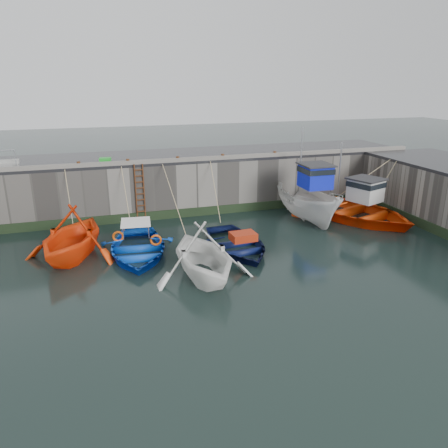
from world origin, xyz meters
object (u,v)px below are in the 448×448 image
object	(u,v)px
boat_near_blacktrim	(203,277)
boat_near_navy	(236,249)
boat_far_orange	(354,210)
bollard_b	(128,162)
bollard_a	(79,164)
boat_far_white	(309,202)
bollard_c	(178,159)
boat_near_white	(74,257)
bollard_d	(223,156)
ladder	(140,193)
bollard_e	(275,154)
boat_near_blue	(138,254)
fish_crate	(105,161)

from	to	relation	value
boat_near_blacktrim	boat_near_navy	distance (m)	3.29
boat_far_orange	boat_near_navy	bearing A→B (deg)	176.45
boat_near_blacktrim	bollard_b	bearing A→B (deg)	98.78
boat_near_navy	bollard_a	distance (m)	9.43
boat_far_white	bollard_c	distance (m)	7.65
boat_far_orange	boat_near_white	bearing A→B (deg)	163.57
boat_near_navy	bollard_d	xyz separation A→B (m)	(1.14, 5.79, 3.30)
ladder	boat_near_white	size ratio (longest dim) A/B	0.64
bollard_a	bollard_b	bearing A→B (deg)	0.00
bollard_d	bollard_e	distance (m)	3.20
ladder	bollard_c	bearing A→B (deg)	8.67
boat_near_blacktrim	bollard_e	distance (m)	11.02
bollard_e	boat_near_blacktrim	bearing A→B (deg)	-128.58
boat_near_white	boat_far_white	distance (m)	12.64
bollard_b	boat_far_orange	bearing A→B (deg)	-15.62
boat_far_orange	bollard_c	world-z (taller)	boat_far_orange
boat_near_navy	bollard_e	bearing A→B (deg)	50.43
boat_near_white	boat_far_orange	distance (m)	15.08
boat_near_navy	boat_far_white	bearing A→B (deg)	27.31
boat_near_blue	bollard_e	world-z (taller)	bollard_e
boat_near_navy	boat_far_orange	xyz separation A→B (m)	(7.85, 2.43, 0.48)
bollard_b	bollard_c	bearing A→B (deg)	0.00
boat_near_blacktrim	boat_far_orange	xyz separation A→B (m)	(10.07, 4.86, 0.48)
boat_near_blue	boat_far_white	size ratio (longest dim) A/B	0.87
boat_near_white	bollard_b	world-z (taller)	bollard_b
boat_near_blue	boat_far_white	distance (m)	10.07
boat_near_blacktrim	boat_near_navy	xyz separation A→B (m)	(2.22, 2.43, 0.00)
boat_far_white	boat_far_orange	xyz separation A→B (m)	(2.55, -0.63, -0.51)
boat_near_blue	boat_near_navy	xyz separation A→B (m)	(4.45, -0.73, 0.00)
fish_crate	bollard_a	xyz separation A→B (m)	(-1.36, -0.52, -0.02)
boat_near_navy	bollard_c	distance (m)	6.82
boat_near_white	boat_near_blacktrim	bearing A→B (deg)	-14.57
boat_far_white	fish_crate	size ratio (longest dim) A/B	10.01
boat_far_orange	bollard_a	xyz separation A→B (m)	(-14.51, 3.36, 2.82)
boat_near_blacktrim	boat_far_white	world-z (taller)	boat_far_white
boat_near_navy	bollard_c	bearing A→B (deg)	101.44
boat_near_navy	bollard_e	xyz separation A→B (m)	(4.34, 5.79, 3.30)
bollard_a	boat_near_blacktrim	bearing A→B (deg)	-61.62
ladder	bollard_d	xyz separation A→B (m)	(4.80, 0.34, 1.71)
boat_near_blue	boat_near_navy	distance (m)	4.51
fish_crate	bollard_a	size ratio (longest dim) A/B	2.14
boat_near_blue	boat_near_blacktrim	xyz separation A→B (m)	(2.23, -3.16, 0.00)
bollard_a	boat_near_white	bearing A→B (deg)	-96.54
fish_crate	bollard_d	world-z (taller)	fish_crate
bollard_e	boat_far_white	bearing A→B (deg)	-70.62
boat_near_white	boat_far_orange	bearing A→B (deg)	26.66
bollard_b	bollard_e	size ratio (longest dim) A/B	1.00
bollard_c	bollard_e	distance (m)	5.80
boat_near_blacktrim	boat_far_orange	bearing A→B (deg)	21.27
bollard_d	bollard_c	bearing A→B (deg)	180.00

